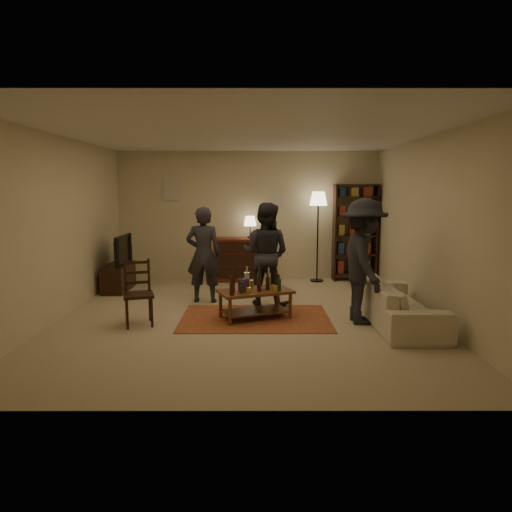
{
  "coord_description": "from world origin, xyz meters",
  "views": [
    {
      "loc": [
        0.16,
        -6.73,
        1.91
      ],
      "look_at": [
        0.17,
        0.1,
        0.91
      ],
      "focal_mm": 32.0,
      "sensor_mm": 36.0,
      "label": 1
    }
  ],
  "objects_px": {
    "coffee_table": "(255,293)",
    "person_left": "(204,255)",
    "person_by_sofa": "(363,261)",
    "bookshelf": "(355,232)",
    "sofa": "(398,303)",
    "dresser": "(239,258)",
    "person_right": "(266,254)",
    "dining_chair": "(138,290)",
    "floor_lamp": "(318,205)",
    "tv_stand": "(118,270)"
  },
  "relations": [
    {
      "from": "floor_lamp",
      "to": "person_left",
      "type": "relative_size",
      "value": 1.14
    },
    {
      "from": "sofa",
      "to": "person_right",
      "type": "xyz_separation_m",
      "value": [
        -1.87,
        1.12,
        0.55
      ]
    },
    {
      "from": "bookshelf",
      "to": "sofa",
      "type": "height_order",
      "value": "bookshelf"
    },
    {
      "from": "coffee_table",
      "to": "person_right",
      "type": "relative_size",
      "value": 0.7
    },
    {
      "from": "floor_lamp",
      "to": "person_right",
      "type": "height_order",
      "value": "floor_lamp"
    },
    {
      "from": "dresser",
      "to": "floor_lamp",
      "type": "relative_size",
      "value": 0.73
    },
    {
      "from": "floor_lamp",
      "to": "sofa",
      "type": "relative_size",
      "value": 0.9
    },
    {
      "from": "tv_stand",
      "to": "person_by_sofa",
      "type": "distance_m",
      "value": 4.69
    },
    {
      "from": "coffee_table",
      "to": "dresser",
      "type": "bearing_deg",
      "value": 96.88
    },
    {
      "from": "person_by_sofa",
      "to": "dresser",
      "type": "bearing_deg",
      "value": 29.98
    },
    {
      "from": "tv_stand",
      "to": "dresser",
      "type": "relative_size",
      "value": 0.78
    },
    {
      "from": "bookshelf",
      "to": "person_left",
      "type": "bearing_deg",
      "value": -147.54
    },
    {
      "from": "coffee_table",
      "to": "floor_lamp",
      "type": "relative_size",
      "value": 0.64
    },
    {
      "from": "dining_chair",
      "to": "tv_stand",
      "type": "xyz_separation_m",
      "value": [
        -0.94,
        2.2,
        -0.11
      ]
    },
    {
      "from": "tv_stand",
      "to": "person_left",
      "type": "bearing_deg",
      "value": -27.6
    },
    {
      "from": "tv_stand",
      "to": "floor_lamp",
      "type": "relative_size",
      "value": 0.57
    },
    {
      "from": "person_right",
      "to": "dining_chair",
      "type": "bearing_deg",
      "value": 53.26
    },
    {
      "from": "coffee_table",
      "to": "sofa",
      "type": "height_order",
      "value": "coffee_table"
    },
    {
      "from": "floor_lamp",
      "to": "person_by_sofa",
      "type": "distance_m",
      "value": 3.07
    },
    {
      "from": "coffee_table",
      "to": "person_left",
      "type": "bearing_deg",
      "value": 130.2
    },
    {
      "from": "bookshelf",
      "to": "person_left",
      "type": "relative_size",
      "value": 1.23
    },
    {
      "from": "tv_stand",
      "to": "person_right",
      "type": "bearing_deg",
      "value": -21.31
    },
    {
      "from": "person_right",
      "to": "sofa",
      "type": "bearing_deg",
      "value": 170.99
    },
    {
      "from": "person_by_sofa",
      "to": "dining_chair",
      "type": "bearing_deg",
      "value": 89.43
    },
    {
      "from": "person_left",
      "to": "tv_stand",
      "type": "bearing_deg",
      "value": -23.34
    },
    {
      "from": "floor_lamp",
      "to": "dresser",
      "type": "bearing_deg",
      "value": 177.79
    },
    {
      "from": "coffee_table",
      "to": "dining_chair",
      "type": "bearing_deg",
      "value": -170.62
    },
    {
      "from": "floor_lamp",
      "to": "person_right",
      "type": "distance_m",
      "value": 2.35
    },
    {
      "from": "dresser",
      "to": "person_right",
      "type": "height_order",
      "value": "person_right"
    },
    {
      "from": "floor_lamp",
      "to": "person_by_sofa",
      "type": "bearing_deg",
      "value": -85.19
    },
    {
      "from": "floor_lamp",
      "to": "person_left",
      "type": "xyz_separation_m",
      "value": [
        -2.17,
        -1.75,
        -0.77
      ]
    },
    {
      "from": "sofa",
      "to": "bookshelf",
      "type": "bearing_deg",
      "value": -0.82
    },
    {
      "from": "dining_chair",
      "to": "bookshelf",
      "type": "height_order",
      "value": "bookshelf"
    },
    {
      "from": "dining_chair",
      "to": "person_left",
      "type": "height_order",
      "value": "person_left"
    },
    {
      "from": "bookshelf",
      "to": "person_left",
      "type": "xyz_separation_m",
      "value": [
        -2.96,
        -1.88,
        -0.22
      ]
    },
    {
      "from": "dining_chair",
      "to": "person_left",
      "type": "xyz_separation_m",
      "value": [
        0.79,
        1.3,
        0.32
      ]
    },
    {
      "from": "dining_chair",
      "to": "person_by_sofa",
      "type": "relative_size",
      "value": 0.53
    },
    {
      "from": "dining_chair",
      "to": "tv_stand",
      "type": "bearing_deg",
      "value": 95.71
    },
    {
      "from": "bookshelf",
      "to": "person_right",
      "type": "xyz_separation_m",
      "value": [
        -1.92,
        -2.06,
        -0.18
      ]
    },
    {
      "from": "dining_chair",
      "to": "sofa",
      "type": "bearing_deg",
      "value": -17.3
    },
    {
      "from": "bookshelf",
      "to": "person_by_sofa",
      "type": "height_order",
      "value": "bookshelf"
    },
    {
      "from": "person_by_sofa",
      "to": "person_left",
      "type": "bearing_deg",
      "value": 61.22
    },
    {
      "from": "person_left",
      "to": "sofa",
      "type": "bearing_deg",
      "value": 160.28
    },
    {
      "from": "floor_lamp",
      "to": "person_by_sofa",
      "type": "xyz_separation_m",
      "value": [
        0.25,
        -2.98,
        -0.69
      ]
    },
    {
      "from": "coffee_table",
      "to": "sofa",
      "type": "bearing_deg",
      "value": -7.53
    },
    {
      "from": "person_right",
      "to": "person_by_sofa",
      "type": "height_order",
      "value": "person_by_sofa"
    },
    {
      "from": "person_left",
      "to": "person_by_sofa",
      "type": "distance_m",
      "value": 2.71
    },
    {
      "from": "bookshelf",
      "to": "floor_lamp",
      "type": "distance_m",
      "value": 0.98
    },
    {
      "from": "bookshelf",
      "to": "dresser",
      "type": "bearing_deg",
      "value": -178.43
    },
    {
      "from": "dining_chair",
      "to": "floor_lamp",
      "type": "distance_m",
      "value": 4.39
    }
  ]
}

